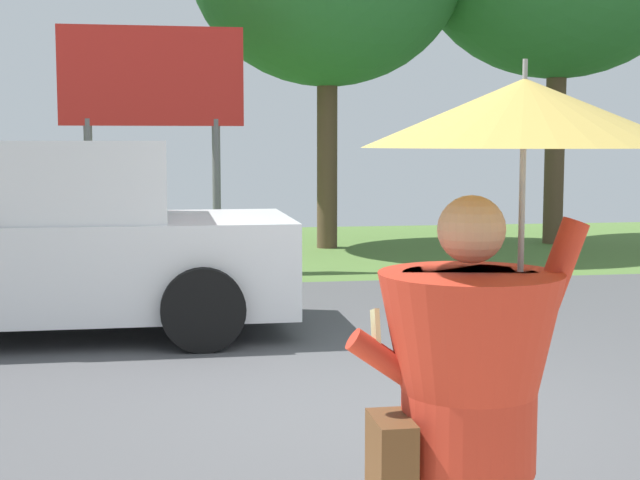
{
  "coord_description": "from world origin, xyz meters",
  "views": [
    {
      "loc": [
        -1.42,
        -6.17,
        1.87
      ],
      "look_at": [
        -0.23,
        1.0,
        1.1
      ],
      "focal_mm": 52.12,
      "sensor_mm": 36.0,
      "label": 1
    }
  ],
  "objects": [
    {
      "name": "ground_plane",
      "position": [
        0.0,
        2.95,
        -0.05
      ],
      "size": [
        40.0,
        22.0,
        0.2
      ],
      "color": "#4C4C4F"
    },
    {
      "name": "monk_pedestrian",
      "position": [
        -0.42,
        -3.34,
        1.12
      ],
      "size": [
        1.1,
        1.04,
        2.13
      ],
      "rotation": [
        0.0,
        0.0,
        -0.02
      ],
      "color": "#B22D1E",
      "rests_on": "ground_plane"
    },
    {
      "name": "pickup_truck",
      "position": [
        -2.78,
        3.09,
        0.87
      ],
      "size": [
        5.2,
        2.28,
        1.88
      ],
      "rotation": [
        0.0,
        0.0,
        0.08
      ],
      "color": "silver",
      "rests_on": "ground_plane"
    },
    {
      "name": "roadside_billboard",
      "position": [
        -1.6,
        7.35,
        2.55
      ],
      "size": [
        2.6,
        0.12,
        3.5
      ],
      "color": "slate",
      "rests_on": "ground_plane"
    }
  ]
}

